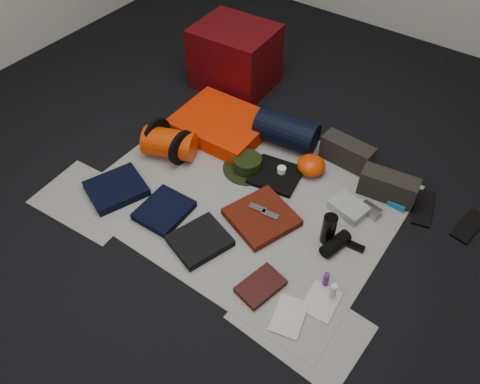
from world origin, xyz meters
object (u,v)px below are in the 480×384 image
Objects in this scene: stuff_sack at (169,143)px; water_bottle at (329,229)px; sleeping_pad at (221,124)px; compact_camera at (370,210)px; navy_duffel at (286,131)px; red_cabinet at (235,57)px; paperback_book at (261,286)px.

water_bottle is at bearing -1.18° from stuff_sack.
sleeping_pad is 1.09m from compact_camera.
navy_duffel is (0.40, 0.13, 0.05)m from sleeping_pad.
red_cabinet is 2.35× the size of paperback_book.
red_cabinet is at bearing 142.91° from paperback_book.
water_bottle is 0.33m from compact_camera.
water_bottle is 1.65× the size of compact_camera.
sleeping_pad is 1.05m from water_bottle.
paperback_book is (0.86, -0.83, -0.04)m from sleeping_pad.
water_bottle reaches higher than compact_camera.
paperback_book is at bearing -25.27° from stuff_sack.
stuff_sack is (-0.11, -0.37, 0.04)m from sleeping_pad.
water_bottle is (0.98, -0.39, 0.04)m from sleeping_pad.
navy_duffel reaches higher than stuff_sack.
paperback_book is at bearing -43.84° from sleeping_pad.
navy_duffel is 0.72m from compact_camera.
stuff_sack is 0.81× the size of navy_duffel.
navy_duffel is at bearing 128.36° from paperback_book.
stuff_sack is (0.13, -0.85, -0.12)m from red_cabinet.
stuff_sack is at bearing -157.31° from compact_camera.
paperback_book is at bearing -97.09° from compact_camera.
paperback_book is (1.10, -1.31, -0.20)m from red_cabinet.
compact_camera is at bearing -26.63° from red_cabinet.
red_cabinet is 1.38× the size of navy_duffel.
compact_camera is at bearing 86.16° from paperback_book.
water_bottle is (0.58, -0.52, -0.01)m from navy_duffel.
navy_duffel reaches higher than compact_camera.
red_cabinet reaches higher than navy_duffel.
sleeping_pad is at bearing -66.58° from red_cabinet.
red_cabinet reaches higher than water_bottle.
stuff_sack reaches higher than sleeping_pad.
red_cabinet is 0.93× the size of sleeping_pad.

